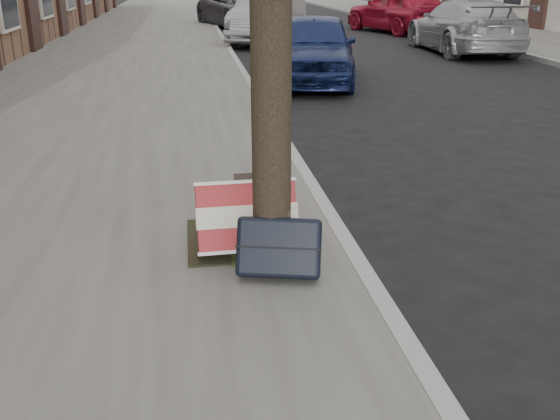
{
  "coord_description": "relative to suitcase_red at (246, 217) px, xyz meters",
  "views": [
    {
      "loc": [
        -2.36,
        -3.08,
        2.0
      ],
      "look_at": [
        -1.79,
        0.8,
        0.5
      ],
      "focal_mm": 40.0,
      "sensor_mm": 36.0,
      "label": 1
    }
  ],
  "objects": [
    {
      "name": "near_sidewalk",
      "position": [
        -1.7,
        14.02,
        -0.33
      ],
      "size": [
        5.0,
        70.0,
        0.12
      ],
      "primitive_type": "cube",
      "color": "slate",
      "rests_on": "ground"
    },
    {
      "name": "far_sidewalk",
      "position": [
        9.8,
        14.02,
        -0.33
      ],
      "size": [
        4.0,
        70.0,
        0.12
      ],
      "primitive_type": "cube",
      "color": "slate",
      "rests_on": "ground"
    },
    {
      "name": "dirt_patch",
      "position": [
        0.0,
        0.22,
        -0.26
      ],
      "size": [
        0.85,
        0.85,
        0.02
      ],
      "primitive_type": "cube",
      "color": "black",
      "rests_on": "near_sidewalk"
    },
    {
      "name": "suitcase_red",
      "position": [
        0.0,
        0.0,
        0.0
      ],
      "size": [
        0.7,
        0.4,
        0.53
      ],
      "primitive_type": "cube",
      "rotation": [
        -0.42,
        0.0,
        0.03
      ],
      "color": "maroon",
      "rests_on": "near_sidewalk"
    },
    {
      "name": "suitcase_navy",
      "position": [
        0.17,
        -0.41,
        -0.05
      ],
      "size": [
        0.61,
        0.44,
        0.43
      ],
      "primitive_type": "cube",
      "rotation": [
        -0.42,
        0.0,
        -0.24
      ],
      "color": "black",
      "rests_on": "near_sidewalk"
    },
    {
      "name": "car_near_front",
      "position": [
        2.03,
        7.82,
        0.26
      ],
      "size": [
        2.34,
        4.03,
        1.29
      ],
      "primitive_type": "imported",
      "rotation": [
        0.0,
        0.0,
        -0.23
      ],
      "color": "#141E4B",
      "rests_on": "ground"
    },
    {
      "name": "car_near_mid",
      "position": [
        2.09,
        14.93,
        0.37
      ],
      "size": [
        2.94,
        4.87,
        1.52
      ],
      "primitive_type": "imported",
      "rotation": [
        0.0,
        0.0,
        -0.31
      ],
      "color": "#939499",
      "rests_on": "ground"
    },
    {
      "name": "car_near_back",
      "position": [
        1.77,
        20.2,
        0.29
      ],
      "size": [
        3.53,
        5.3,
        1.35
      ],
      "primitive_type": "imported",
      "rotation": [
        0.0,
        0.0,
        0.29
      ],
      "color": "#37363B",
      "rests_on": "ground"
    },
    {
      "name": "car_far_front",
      "position": [
        6.76,
        11.78,
        0.28
      ],
      "size": [
        2.1,
        4.71,
        1.34
      ],
      "primitive_type": "imported",
      "rotation": [
        0.0,
        0.0,
        3.09
      ],
      "color": "#96999D",
      "rests_on": "ground"
    },
    {
      "name": "car_far_back",
      "position": [
        6.91,
        17.51,
        0.38
      ],
      "size": [
        2.97,
        4.81,
        1.53
      ],
      "primitive_type": "imported",
      "rotation": [
        0.0,
        0.0,
        3.42
      ],
      "color": "maroon",
      "rests_on": "ground"
    }
  ]
}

